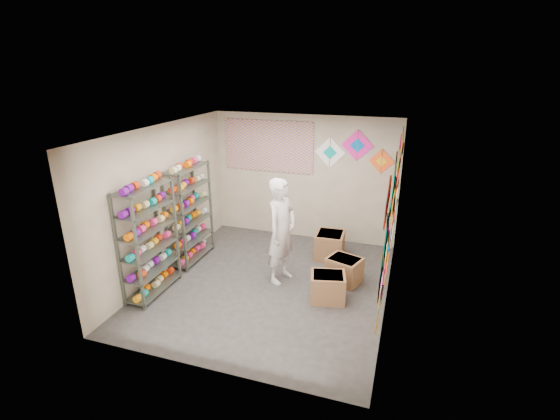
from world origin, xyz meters
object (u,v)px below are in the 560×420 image
(shelf_rack_back, at_px, (189,214))
(carton_c, at_px, (330,245))
(carton_b, at_px, (344,270))
(carton_a, at_px, (328,287))
(shelf_rack_front, at_px, (149,241))
(shopkeeper, at_px, (282,231))

(shelf_rack_back, distance_m, carton_c, 2.82)
(shelf_rack_back, bearing_deg, carton_b, 0.64)
(shelf_rack_back, height_order, carton_b, shelf_rack_back)
(carton_a, height_order, carton_b, carton_a)
(carton_b, bearing_deg, shelf_rack_back, -160.10)
(shelf_rack_front, bearing_deg, carton_a, 13.25)
(shopkeeper, bearing_deg, shelf_rack_back, 99.25)
(shopkeeper, height_order, carton_c, shopkeeper)
(shelf_rack_front, height_order, carton_a, shelf_rack_front)
(shelf_rack_back, bearing_deg, shelf_rack_front, -90.00)
(shopkeeper, relative_size, carton_b, 3.34)
(carton_a, relative_size, carton_c, 0.93)
(shelf_rack_back, xyz_separation_m, carton_b, (3.01, 0.03, -0.72))
(shelf_rack_back, bearing_deg, carton_a, -12.38)
(shopkeeper, bearing_deg, carton_c, -13.52)
(shopkeeper, distance_m, carton_b, 1.32)
(shelf_rack_back, bearing_deg, carton_c, 19.69)
(shelf_rack_front, xyz_separation_m, carton_a, (2.86, 0.67, -0.72))
(shelf_rack_back, height_order, shopkeeper, shelf_rack_back)
(shelf_rack_back, xyz_separation_m, shopkeeper, (1.93, -0.22, -0.01))
(carton_c, bearing_deg, shopkeeper, -122.12)
(carton_c, bearing_deg, carton_a, -82.36)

